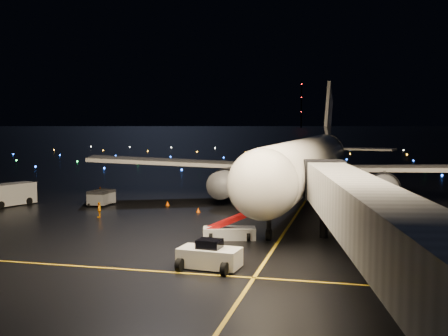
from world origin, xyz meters
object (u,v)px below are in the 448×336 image
Objects in this scene: airliner at (310,135)px; baggage_cart_2 at (18,195)px; pushback_tug at (210,254)px; baggage_cart_1 at (98,199)px; service_truck at (11,194)px; belt_loader at (229,221)px; crew_c at (99,210)px; baggage_cart_0 at (105,197)px.

airliner reaches higher than baggage_cart_2.
pushback_tug reaches higher than baggage_cart_1.
service_truck is (-33.40, -12.76, -6.76)m from airliner.
airliner reaches higher than baggage_cart_1.
belt_loader is 23.31m from baggage_cart_1.
baggage_cart_2 is at bearing -128.00° from crew_c.
service_truck is 1.87m from baggage_cart_2.
airliner is at bearing 42.57° from baggage_cart_2.
baggage_cart_2 is (-10.55, -1.54, 0.06)m from baggage_cart_0.
belt_loader is 4.01× the size of crew_c.
airliner is 26.73m from baggage_cart_1.
service_truck is at bearing 143.36° from belt_loader.
service_truck is 4.46× the size of crew_c.
baggage_cart_0 is at bearing 126.39° from belt_loader.
baggage_cart_2 is at bearing 147.99° from pushback_tug.
belt_loader reaches higher than baggage_cart_1.
baggage_cart_0 is (10.29, 3.36, -0.42)m from service_truck.
pushback_tug is 0.64× the size of belt_loader.
pushback_tug is at bearing -13.24° from baggage_cart_2.
baggage_cart_0 is at bearing 133.87° from pushback_tug.
crew_c is at bearing -50.34° from baggage_cart_0.
airliner is 27.23× the size of baggage_cart_0.
baggage_cart_0 is at bearing -155.15° from airliner.
airliner is 35.72× the size of crew_c.
baggage_cart_2 is (-33.67, -10.94, -7.12)m from airliner.
crew_c is at bearing -63.83° from baggage_cart_1.
belt_loader is 3.07× the size of baggage_cart_1.
service_truck is at bearing -171.79° from baggage_cart_1.
baggage_cart_1 is 10.42m from baggage_cart_2.
baggage_cart_0 is at bearing 32.86° from baggage_cart_2.
pushback_tug is at bearing -34.11° from baggage_cart_0.
airliner is 35.12m from pushback_tug.
crew_c is (-15.27, 7.03, -0.75)m from belt_loader.
baggage_cart_1 is (-23.24, -11.06, -7.18)m from airliner.
baggage_cart_1 is at bearing 136.01° from pushback_tug.
airliner reaches higher than baggage_cart_0.
crew_c is 0.71× the size of baggage_cart_2.
airliner reaches higher than crew_c.
crew_c is 7.62m from baggage_cart_1.
baggage_cart_1 is (-18.78, 13.79, -0.66)m from belt_loader.
belt_loader reaches higher than baggage_cart_0.
pushback_tug is 9.39m from belt_loader.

